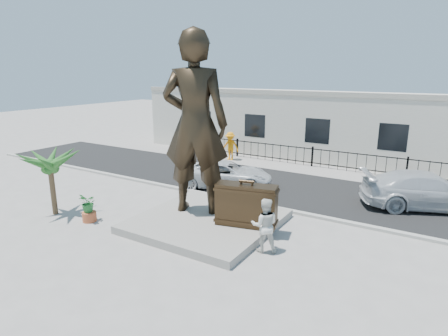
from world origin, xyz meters
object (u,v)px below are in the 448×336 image
(statue, at_px, (195,124))
(car_white, at_px, (226,174))
(suitcase, at_px, (246,205))
(tourist, at_px, (265,225))

(statue, bearing_deg, car_white, -95.55)
(suitcase, bearing_deg, statue, 160.15)
(statue, height_order, car_white, statue)
(suitcase, distance_m, car_white, 5.87)
(statue, relative_size, tourist, 3.83)
(tourist, height_order, car_white, tourist)
(statue, height_order, tourist, statue)
(suitcase, xyz_separation_m, car_white, (-3.67, 4.56, -0.42))
(statue, xyz_separation_m, suitcase, (2.50, -0.30, -2.82))
(statue, distance_m, suitcase, 3.78)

